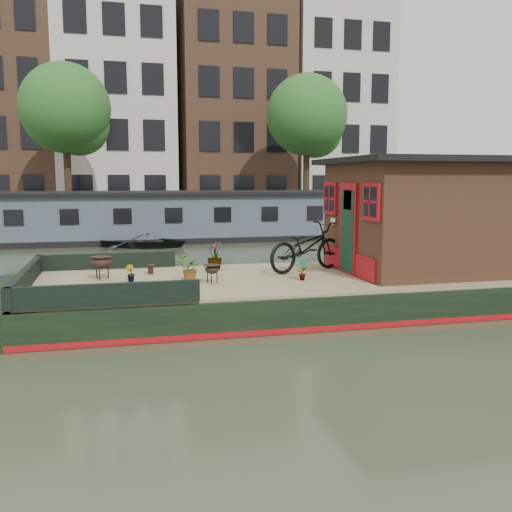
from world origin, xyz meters
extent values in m
plane|color=#343F28|center=(0.00, 0.00, 0.00)|extent=(120.00, 120.00, 0.00)
cube|color=black|center=(0.00, 0.00, 0.30)|extent=(12.00, 4.00, 0.60)
cylinder|color=black|center=(-6.00, 0.00, 0.30)|extent=(4.00, 4.00, 0.60)
cube|color=maroon|center=(0.00, 0.00, 0.06)|extent=(12.02, 4.02, 0.10)
cube|color=#988B5E|center=(0.00, 0.00, 0.62)|extent=(11.80, 3.80, 0.05)
cube|color=black|center=(-5.92, 0.00, 0.82)|extent=(0.12, 4.00, 0.35)
cube|color=black|center=(-4.50, 1.92, 0.82)|extent=(3.00, 0.12, 0.35)
cube|color=black|center=(-4.50, -1.92, 0.82)|extent=(3.00, 0.12, 0.35)
cube|color=#311D13|center=(2.20, 0.00, 1.80)|extent=(3.50, 3.00, 2.30)
cube|color=black|center=(2.20, 0.00, 3.01)|extent=(4.00, 3.50, 0.12)
cube|color=maroon|center=(0.42, 0.00, 1.60)|extent=(0.06, 0.80, 1.90)
cube|color=black|center=(0.40, 0.00, 1.55)|extent=(0.04, 0.64, 1.70)
cube|color=maroon|center=(0.42, -1.05, 2.20)|extent=(0.06, 0.72, 0.72)
cube|color=maroon|center=(0.42, 1.05, 2.20)|extent=(0.06, 0.72, 0.72)
imported|color=black|center=(-0.32, 0.55, 1.18)|extent=(2.12, 1.44, 1.05)
imported|color=#9D572D|center=(-0.76, -0.51, 0.87)|extent=(0.27, 0.22, 0.44)
imported|color=brown|center=(-4.05, 0.13, 0.82)|extent=(0.24, 0.23, 0.33)
imported|color=#B44734|center=(-2.92, 0.02, 0.89)|extent=(0.51, 0.47, 0.48)
imported|color=#964829|center=(-2.20, 1.25, 0.95)|extent=(0.42, 0.42, 0.61)
cylinder|color=black|center=(-3.61, 0.95, 0.75)|extent=(0.18, 0.18, 0.20)
cylinder|color=black|center=(-4.34, -1.70, 0.77)|extent=(0.21, 0.21, 0.23)
imported|color=black|center=(-3.19, 11.50, 0.34)|extent=(3.93, 3.39, 0.69)
cube|color=#444C5A|center=(0.00, 14.00, 1.00)|extent=(20.00, 4.00, 2.00)
cube|color=black|center=(0.00, 14.00, 2.05)|extent=(20.40, 4.40, 0.12)
cube|color=black|center=(0.00, 14.00, 0.12)|extent=(20.00, 4.05, 0.24)
cube|color=#47443F|center=(0.00, 20.50, 0.45)|extent=(60.00, 6.00, 0.90)
cube|color=brown|center=(-10.50, 27.50, 7.50)|extent=(6.00, 8.00, 15.00)
cube|color=#B7B2A3|center=(-4.00, 27.50, 8.25)|extent=(7.00, 8.00, 16.50)
cube|color=brown|center=(3.50, 27.50, 7.75)|extent=(7.00, 8.00, 15.50)
cube|color=#B7B2A3|center=(10.50, 27.50, 8.00)|extent=(6.50, 8.00, 16.00)
cylinder|color=#332316|center=(-6.50, 19.00, 2.90)|extent=(0.36, 0.36, 4.00)
sphere|color=#154116|center=(-6.50, 19.00, 6.10)|extent=(4.40, 4.40, 4.40)
sphere|color=#154116|center=(-5.90, 19.30, 5.30)|extent=(3.00, 3.00, 3.00)
cylinder|color=#332316|center=(6.00, 19.00, 2.90)|extent=(0.36, 0.36, 4.00)
sphere|color=#154116|center=(6.00, 19.00, 6.10)|extent=(4.40, 4.40, 4.40)
sphere|color=#154116|center=(6.60, 19.30, 5.30)|extent=(3.00, 3.00, 3.00)
camera|label=1|loc=(-4.31, -11.02, 2.62)|focal=40.00mm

